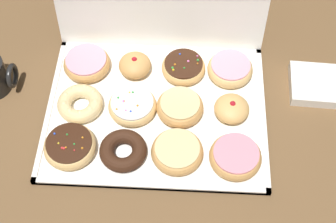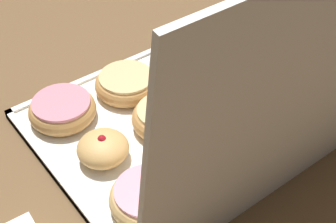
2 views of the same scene
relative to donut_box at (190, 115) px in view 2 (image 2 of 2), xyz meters
The scene contains 15 objects.
ground_plane 0.01m from the donut_box, ahead, with size 3.00×3.00×0.00m, color brown.
donut_box is the anchor object (origin of this frame).
box_lid_open 0.31m from the donut_box, 90.00° to the left, with size 0.53×0.42×0.01m, color white.
sprinkle_donut_0 0.22m from the donut_box, 147.71° to the right, with size 0.12×0.12×0.04m.
chocolate_cake_ring_donut_1 0.14m from the donut_box, 118.54° to the right, with size 0.11×0.11×0.03m.
glazed_ring_donut_2 0.13m from the donut_box, 65.03° to the right, with size 0.12×0.12×0.04m.
pink_frosted_donut_3 0.23m from the donut_box, 34.18° to the right, with size 0.12×0.12×0.04m.
cruller_donut_4 0.18m from the donut_box, behind, with size 0.11×0.11×0.04m.
sprinkle_donut_5 0.06m from the donut_box, behind, with size 0.12×0.12×0.04m.
glazed_ring_donut_6 0.06m from the donut_box, ahead, with size 0.11×0.11×0.04m.
jelly_filled_donut_7 0.18m from the donut_box, ahead, with size 0.08×0.08×0.05m.
pink_frosted_donut_8 0.22m from the donut_box, 146.27° to the left, with size 0.12×0.12×0.04m.
jelly_filled_donut_9 0.14m from the donut_box, 116.94° to the left, with size 0.08×0.08×0.05m.
sprinkle_donut_10 0.14m from the donut_box, 63.26° to the left, with size 0.11×0.11×0.04m.
pink_frosted_donut_11 0.22m from the donut_box, 34.28° to the left, with size 0.12×0.12×0.04m.
Camera 2 is at (0.43, 0.50, 0.60)m, focal length 52.25 mm.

